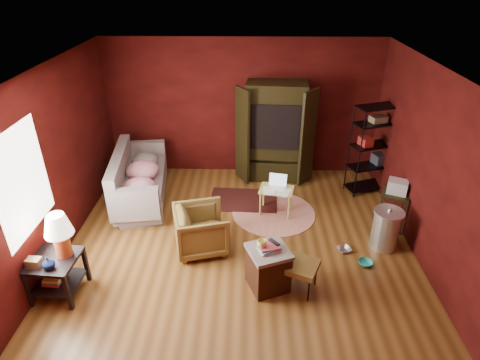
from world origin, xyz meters
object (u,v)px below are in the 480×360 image
object	(u,v)px
laptop_desk	(276,191)
side_table	(57,248)
sofa	(139,182)
hamper	(268,267)
armchair	(201,228)
tv_armoire	(275,130)
wire_shelving	(374,145)

from	to	relation	value
laptop_desk	side_table	bearing A→B (deg)	-134.02
sofa	hamper	distance (m)	3.27
armchair	tv_armoire	xyz separation A→B (m)	(1.26, 2.45, 0.65)
sofa	laptop_desk	world-z (taller)	sofa
armchair	laptop_desk	distance (m)	1.62
sofa	wire_shelving	bearing A→B (deg)	-97.88
hamper	tv_armoire	xyz separation A→B (m)	(0.25, 3.27, 0.72)
tv_armoire	side_table	bearing A→B (deg)	-127.17
side_table	wire_shelving	size ratio (longest dim) A/B	0.70
side_table	wire_shelving	xyz separation A→B (m)	(4.90, 2.91, 0.23)
tv_armoire	sofa	bearing A→B (deg)	-154.42
hamper	laptop_desk	distance (m)	1.90
tv_armoire	hamper	bearing A→B (deg)	-89.76
armchair	laptop_desk	bearing A→B (deg)	-63.91
armchair	hamper	size ratio (longest dim) A/B	1.08
tv_armoire	armchair	bearing A→B (deg)	-112.66
laptop_desk	hamper	bearing A→B (deg)	-84.51
side_table	hamper	bearing A→B (deg)	2.83
armchair	laptop_desk	world-z (taller)	armchair
sofa	tv_armoire	bearing A→B (deg)	-83.19
hamper	wire_shelving	world-z (taller)	wire_shelving
sofa	hamper	xyz separation A→B (m)	(2.34, -2.28, -0.05)
laptop_desk	wire_shelving	distance (m)	2.14
laptop_desk	sofa	bearing A→B (deg)	-176.68
sofa	armchair	distance (m)	1.97
tv_armoire	laptop_desk	bearing A→B (deg)	-86.62
tv_armoire	wire_shelving	bearing A→B (deg)	-10.58
armchair	side_table	world-z (taller)	side_table
side_table	armchair	bearing A→B (deg)	28.35
sofa	laptop_desk	distance (m)	2.59
armchair	hamper	xyz separation A→B (m)	(1.01, -0.83, -0.06)
sofa	hamper	size ratio (longest dim) A/B	2.64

